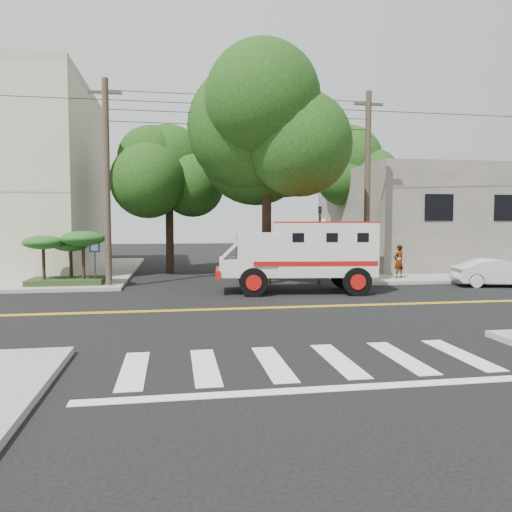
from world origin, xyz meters
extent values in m
plane|color=black|center=(0.00, 0.00, 0.00)|extent=(100.00, 100.00, 0.00)
cube|color=gray|center=(13.50, 13.50, 0.07)|extent=(17.00, 17.00, 0.15)
cube|color=#5F5C52|center=(15.00, 14.00, 3.15)|extent=(14.00, 12.00, 6.00)
cylinder|color=#382D23|center=(-5.60, 6.00, 4.50)|extent=(0.28, 0.28, 9.00)
cylinder|color=#382D23|center=(6.30, 6.20, 4.50)|extent=(0.28, 0.28, 9.00)
cylinder|color=black|center=(1.50, 6.50, 3.50)|extent=(0.44, 0.44, 7.00)
sphere|color=#10340E|center=(1.50, 6.50, 7.00)|extent=(5.32, 5.32, 5.32)
sphere|color=#10340E|center=(2.64, 5.74, 7.57)|extent=(4.56, 4.56, 4.56)
cylinder|color=black|center=(-3.00, 12.00, 2.80)|extent=(0.44, 0.44, 5.60)
sphere|color=#10340E|center=(-3.00, 12.00, 5.60)|extent=(3.92, 3.92, 3.92)
sphere|color=#10340E|center=(-2.16, 11.44, 6.02)|extent=(3.36, 3.36, 3.36)
cylinder|color=black|center=(8.50, 16.00, 2.97)|extent=(0.44, 0.44, 5.95)
sphere|color=#10340E|center=(8.50, 16.00, 5.95)|extent=(4.20, 4.20, 4.20)
sphere|color=#10340E|center=(9.40, 15.40, 6.40)|extent=(3.60, 3.60, 3.60)
cylinder|color=#3F3F42|center=(3.80, 5.60, 1.80)|extent=(0.12, 0.12, 3.60)
imported|color=#3F3F42|center=(3.80, 5.60, 3.15)|extent=(0.15, 0.18, 0.90)
cylinder|color=#3F3F42|center=(-6.20, 6.20, 1.00)|extent=(0.06, 0.06, 2.00)
cube|color=#0C33A5|center=(-6.20, 6.14, 1.80)|extent=(0.45, 0.03, 0.45)
cube|color=#1E3314|center=(-7.50, 6.80, 0.27)|extent=(3.20, 2.00, 0.24)
cylinder|color=black|center=(-8.40, 6.50, 1.15)|extent=(0.14, 0.14, 1.52)
ellipsoid|color=#184E17|center=(-8.40, 6.50, 2.00)|extent=(1.73, 1.73, 0.60)
cylinder|color=black|center=(-7.40, 7.20, 1.07)|extent=(0.14, 0.14, 1.36)
ellipsoid|color=#184E17|center=(-7.40, 7.20, 1.83)|extent=(1.55, 1.55, 0.54)
cylinder|color=black|center=(-6.70, 6.30, 1.23)|extent=(0.14, 0.14, 1.68)
ellipsoid|color=#184E17|center=(-6.70, 6.30, 2.17)|extent=(1.91, 1.91, 0.66)
cube|color=silver|center=(3.31, 3.41, 1.78)|extent=(4.20, 2.75, 2.14)
cube|color=silver|center=(0.57, 3.70, 1.58)|extent=(1.86, 2.40, 1.73)
cube|color=black|center=(-0.22, 3.79, 2.04)|extent=(0.24, 1.73, 0.71)
cube|color=silver|center=(-0.49, 3.82, 1.07)|extent=(1.13, 2.12, 0.71)
cube|color=#A5100C|center=(-1.00, 3.87, 0.82)|extent=(0.41, 2.20, 0.36)
cube|color=#A5100C|center=(3.31, 3.41, 2.89)|extent=(4.20, 2.75, 0.06)
cylinder|color=black|center=(0.25, 2.59, 0.56)|extent=(1.15, 0.44, 1.12)
cylinder|color=black|center=(0.49, 4.86, 0.56)|extent=(1.15, 0.44, 1.12)
cylinder|color=black|center=(4.31, 2.16, 0.56)|extent=(1.15, 0.44, 1.12)
cylinder|color=black|center=(4.55, 4.43, 0.56)|extent=(1.15, 0.44, 1.12)
imported|color=silver|center=(11.53, 3.80, 0.62)|extent=(3.96, 2.02, 1.24)
imported|color=gray|center=(8.10, 6.49, 0.96)|extent=(0.69, 0.59, 1.62)
imported|color=gray|center=(5.70, 7.14, 0.91)|extent=(0.76, 0.61, 1.52)
camera|label=1|loc=(-2.80, -16.39, 2.93)|focal=35.00mm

